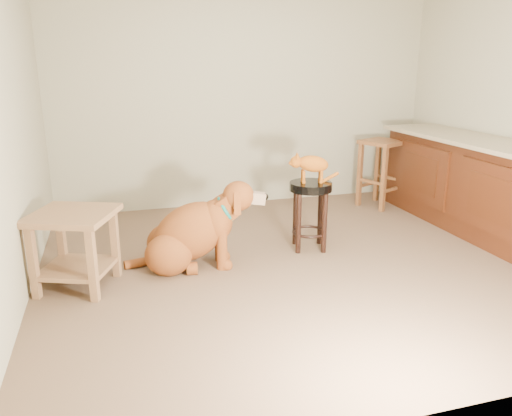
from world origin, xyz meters
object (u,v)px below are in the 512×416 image
object	(u,v)px
padded_stool	(310,202)
wood_stool	(381,172)
side_table	(75,238)
tabby_kitten	(310,165)
golden_retriever	(192,234)

from	to	relation	value
padded_stool	wood_stool	xyz separation A→B (m)	(1.34, 1.09, -0.03)
side_table	padded_stool	bearing A→B (deg)	7.73
tabby_kitten	wood_stool	bearing A→B (deg)	52.34
tabby_kitten	golden_retriever	bearing A→B (deg)	-160.01
golden_retriever	tabby_kitten	xyz separation A→B (m)	(1.10, 0.12, 0.50)
wood_stool	side_table	xyz separation A→B (m)	(-3.36, -1.36, -0.02)
side_table	golden_retriever	size ratio (longest dim) A/B	0.62
padded_stool	wood_stool	world-z (taller)	wood_stool
wood_stool	golden_retriever	size ratio (longest dim) A/B	0.65
wood_stool	side_table	bearing A→B (deg)	-157.97
padded_stool	side_table	world-z (taller)	padded_stool
padded_stool	tabby_kitten	xyz separation A→B (m)	(-0.01, 0.00, 0.34)
side_table	tabby_kitten	bearing A→B (deg)	7.88
wood_stool	golden_retriever	distance (m)	2.73
side_table	golden_retriever	world-z (taller)	golden_retriever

